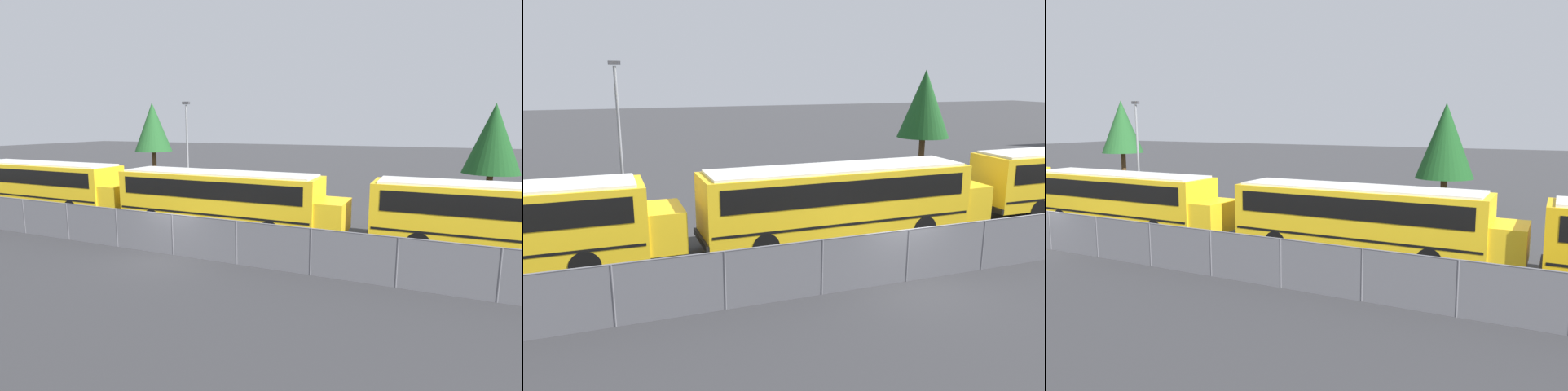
{
  "view_description": "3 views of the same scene",
  "coord_description": "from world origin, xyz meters",
  "views": [
    {
      "loc": [
        10.19,
        -14.18,
        5.59
      ],
      "look_at": [
        2.27,
        4.41,
        2.09
      ],
      "focal_mm": 28.0,
      "sensor_mm": 36.0,
      "label": 1
    },
    {
      "loc": [
        -9.26,
        -13.54,
        6.71
      ],
      "look_at": [
        -2.22,
        5.85,
        1.84
      ],
      "focal_mm": 35.0,
      "sensor_mm": 36.0,
      "label": 2
    },
    {
      "loc": [
        21.09,
        -15.33,
        5.96
      ],
      "look_at": [
        10.45,
        5.89,
        2.47
      ],
      "focal_mm": 35.0,
      "sensor_mm": 36.0,
      "label": 3
    }
  ],
  "objects": [
    {
      "name": "tree_0",
      "position": [
        14.04,
        19.48,
        4.62
      ],
      "size": [
        3.89,
        3.89,
        7.17
      ],
      "color": "#51381E",
      "rests_on": "ground_plane"
    },
    {
      "name": "tree_3",
      "position": [
        -16.57,
        20.35,
        5.37
      ],
      "size": [
        3.79,
        3.79,
        7.87
      ],
      "color": "#51381E",
      "rests_on": "ground_plane"
    },
    {
      "name": "school_bus_3",
      "position": [
        -0.07,
        4.68,
        1.89
      ],
      "size": [
        12.61,
        2.57,
        3.16
      ],
      "color": "yellow",
      "rests_on": "ground_plane"
    },
    {
      "name": "school_bus_4",
      "position": [
        13.54,
        5.19,
        1.89
      ],
      "size": [
        12.61,
        2.57,
        3.16
      ],
      "color": "yellow",
      "rests_on": "ground_plane"
    },
    {
      "name": "ground_plane",
      "position": [
        0.0,
        0.0,
        0.0
      ],
      "size": [
        200.0,
        200.0,
        0.0
      ],
      "primitive_type": "plane",
      "color": "#38383A"
    },
    {
      "name": "fence",
      "position": [
        0.0,
        -0.0,
        0.94
      ],
      "size": [
        105.04,
        0.07,
        1.84
      ],
      "color": "#9EA0A5",
      "rests_on": "ground_plane"
    },
    {
      "name": "light_pole",
      "position": [
        -8.31,
        14.0,
        4.1
      ],
      "size": [
        0.6,
        0.24,
        7.45
      ],
      "color": "gray",
      "rests_on": "ground_plane"
    }
  ]
}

